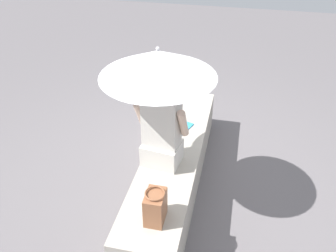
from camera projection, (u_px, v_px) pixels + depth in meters
ground_plane at (173, 185)px, 3.80m from camera, size 14.00×14.00×0.00m
stone_bench at (173, 168)px, 3.67m from camera, size 2.46×0.53×0.48m
person_seated at (162, 128)px, 3.17m from camera, size 0.32×0.49×0.90m
parasol at (158, 64)px, 2.78m from camera, size 0.96×0.96×1.17m
handbag_black at (155, 207)px, 2.72m from camera, size 0.21×0.16×0.29m
magazine at (180, 127)px, 3.86m from camera, size 0.33×0.29×0.01m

